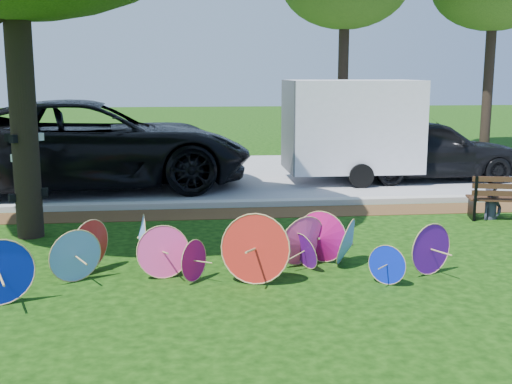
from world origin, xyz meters
TOP-DOWN VIEW (x-y plane):
  - ground at (0.00, 0.00)m, footprint 90.00×90.00m
  - mulch_strip at (0.00, 4.50)m, footprint 90.00×1.00m
  - curb at (0.00, 5.20)m, footprint 90.00×0.30m
  - street at (0.00, 9.35)m, footprint 90.00×8.00m
  - parasol_pile at (-0.11, 0.59)m, footprint 6.38×2.34m
  - black_van at (-2.87, 7.69)m, footprint 8.03×4.45m
  - dark_pickup at (5.65, 8.07)m, footprint 4.75×2.00m
  - cargo_trailer at (3.61, 8.05)m, footprint 3.26×2.07m
  - park_bench at (5.56, 3.45)m, footprint 1.73×0.97m
  - person_left at (5.21, 3.50)m, footprint 0.55×0.46m

SIDE VIEW (x-z plane):
  - ground at x=0.00m, z-range 0.00..0.00m
  - mulch_strip at x=0.00m, z-range 0.00..0.01m
  - street at x=0.00m, z-range 0.00..0.01m
  - curb at x=0.00m, z-range 0.00..0.12m
  - parasol_pile at x=-0.11m, z-range -0.10..0.87m
  - park_bench at x=5.56m, z-range 0.00..0.85m
  - person_left at x=5.21m, z-range 0.00..1.29m
  - dark_pickup at x=5.65m, z-range 0.00..1.60m
  - black_van at x=-2.87m, z-range 0.00..2.13m
  - cargo_trailer at x=3.61m, z-range 0.00..2.88m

